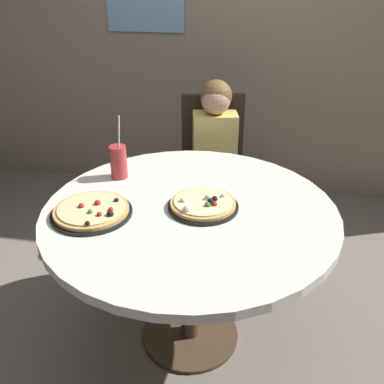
# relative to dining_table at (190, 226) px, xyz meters

# --- Properties ---
(ground_plane) EXTENTS (8.00, 8.00, 0.00)m
(ground_plane) POSITION_rel_dining_table_xyz_m (0.00, 0.00, -0.66)
(ground_plane) COLOR slate
(dining_table) EXTENTS (1.25, 1.25, 0.75)m
(dining_table) POSITION_rel_dining_table_xyz_m (0.00, 0.00, 0.00)
(dining_table) COLOR silver
(dining_table) RESTS_ON ground_plane
(chair_wooden) EXTENTS (0.48, 0.48, 0.95)m
(chair_wooden) POSITION_rel_dining_table_xyz_m (-0.02, 0.97, -0.13)
(chair_wooden) COLOR #382619
(chair_wooden) RESTS_ON ground_plane
(diner_child) EXTENTS (0.32, 0.43, 1.08)m
(diner_child) POSITION_rel_dining_table_xyz_m (0.02, 0.79, -0.17)
(diner_child) COLOR #3F4766
(diner_child) RESTS_ON ground_plane
(pizza_veggie) EXTENTS (0.30, 0.30, 0.05)m
(pizza_veggie) POSITION_rel_dining_table_xyz_m (0.05, 0.01, 0.11)
(pizza_veggie) COLOR black
(pizza_veggie) RESTS_ON dining_table
(pizza_cheese) EXTENTS (0.34, 0.34, 0.05)m
(pizza_cheese) POSITION_rel_dining_table_xyz_m (-0.39, -0.12, 0.11)
(pizza_cheese) COLOR black
(pizza_cheese) RESTS_ON dining_table
(soda_cup) EXTENTS (0.08, 0.08, 0.31)m
(soda_cup) POSITION_rel_dining_table_xyz_m (-0.39, 0.23, 0.17)
(soda_cup) COLOR #B73333
(soda_cup) RESTS_ON dining_table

